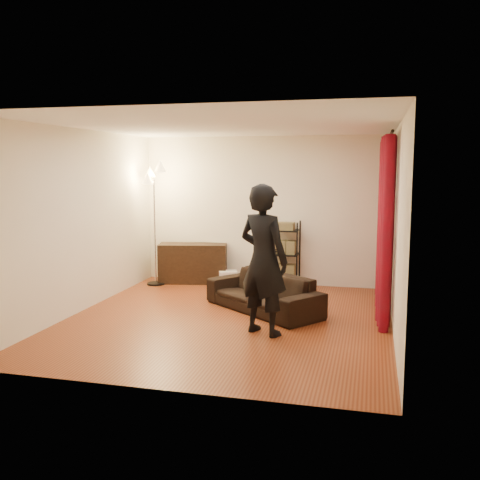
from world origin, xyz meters
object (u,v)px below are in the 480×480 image
(person, at_px, (263,260))
(storage_boxes, at_px, (228,278))
(sofa, at_px, (263,292))
(media_cabinet, at_px, (193,263))
(floor_lamp, at_px, (155,226))
(wire_shelf, at_px, (283,254))

(person, relative_size, storage_boxes, 5.95)
(storage_boxes, bearing_deg, person, -65.73)
(person, height_order, storage_boxes, person)
(sofa, distance_m, media_cabinet, 2.36)
(person, bearing_deg, storage_boxes, -40.14)
(media_cabinet, height_order, floor_lamp, floor_lamp)
(floor_lamp, bearing_deg, wire_shelf, 9.90)
(media_cabinet, relative_size, floor_lamp, 0.58)
(sofa, bearing_deg, wire_shelf, 127.49)
(sofa, bearing_deg, storage_boxes, 159.98)
(person, relative_size, floor_lamp, 0.89)
(media_cabinet, distance_m, wire_shelf, 1.71)
(sofa, xyz_separation_m, wire_shelf, (0.02, 1.70, 0.31))
(wire_shelf, bearing_deg, storage_boxes, 167.21)
(floor_lamp, bearing_deg, person, -43.71)
(person, height_order, floor_lamp, floor_lamp)
(wire_shelf, height_order, floor_lamp, floor_lamp)
(storage_boxes, xyz_separation_m, wire_shelf, (1.00, 0.13, 0.46))
(sofa, xyz_separation_m, floor_lamp, (-2.28, 1.30, 0.80))
(sofa, height_order, person, person)
(sofa, height_order, floor_lamp, floor_lamp)
(wire_shelf, bearing_deg, media_cabinet, 161.67)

